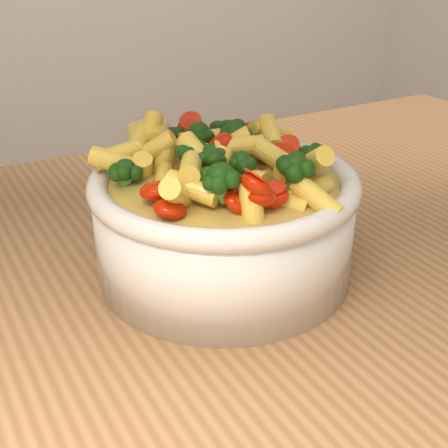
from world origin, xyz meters
TOP-DOWN VIEW (x-y plane):
  - table at (0.00, 0.00)m, footprint 1.20×0.80m
  - serving_bowl at (-0.01, 0.04)m, footprint 0.23×0.23m
  - pasta_salad at (-0.01, 0.04)m, footprint 0.18×0.18m

SIDE VIEW (x-z plane):
  - table at x=0.00m, z-range 0.35..1.25m
  - serving_bowl at x=-0.01m, z-range 0.90..1.00m
  - pasta_salad at x=-0.01m, z-range 0.99..1.03m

